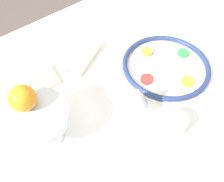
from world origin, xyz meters
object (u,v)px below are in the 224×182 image
object	(u,v)px
seder_plate	(166,66)
cup_near	(173,124)
fruit_stand	(38,119)
napkin_roll	(87,58)
wine_glass	(137,97)
orange_fruit	(23,98)
bread_plate	(43,81)

from	to	relation	value
seder_plate	cup_near	bearing A→B (deg)	45.84
fruit_stand	napkin_roll	world-z (taller)	fruit_stand
napkin_roll	cup_near	xyz separation A→B (m)	(-0.03, 0.41, 0.01)
wine_glass	napkin_roll	size ratio (longest dim) A/B	0.81
fruit_stand	orange_fruit	bearing A→B (deg)	-81.22
cup_near	orange_fruit	bearing A→B (deg)	-41.30
fruit_stand	bread_plate	size ratio (longest dim) A/B	0.92
bread_plate	cup_near	distance (m)	0.48
seder_plate	napkin_roll	bearing A→B (deg)	-47.61
wine_glass	cup_near	size ratio (longest dim) A/B	1.92
seder_plate	orange_fruit	world-z (taller)	orange_fruit
napkin_roll	wine_glass	bearing A→B (deg)	84.19
wine_glass	fruit_stand	xyz separation A→B (m)	(0.26, -0.13, -0.01)
fruit_stand	napkin_roll	xyz separation A→B (m)	(-0.29, -0.17, -0.08)
cup_near	seder_plate	bearing A→B (deg)	-134.16
fruit_stand	bread_plate	world-z (taller)	fruit_stand
seder_plate	fruit_stand	world-z (taller)	fruit_stand
wine_glass	napkin_roll	world-z (taller)	wine_glass
fruit_stand	orange_fruit	size ratio (longest dim) A/B	2.44
orange_fruit	cup_near	world-z (taller)	orange_fruit
fruit_stand	cup_near	world-z (taller)	fruit_stand
fruit_stand	napkin_roll	size ratio (longest dim) A/B	1.00
seder_plate	bread_plate	size ratio (longest dim) A/B	1.73
fruit_stand	cup_near	distance (m)	0.40
napkin_roll	cup_near	size ratio (longest dim) A/B	2.36
seder_plate	napkin_roll	world-z (taller)	napkin_roll
wine_glass	orange_fruit	distance (m)	0.31
fruit_stand	napkin_roll	bearing A→B (deg)	-149.30
fruit_stand	cup_near	bearing A→B (deg)	142.07
seder_plate	napkin_roll	distance (m)	0.31
wine_glass	orange_fruit	bearing A→B (deg)	-32.34
seder_plate	wine_glass	distance (m)	0.26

